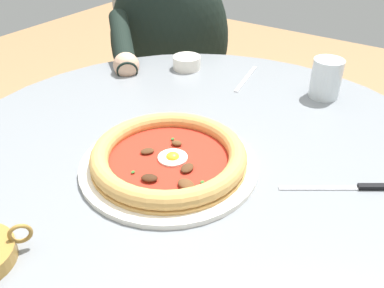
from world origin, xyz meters
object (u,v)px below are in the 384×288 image
(steak_knife, at_px, (365,187))
(diner_person, at_px, (171,92))
(ramekin_capers, at_px, (187,62))
(fork_utensil, at_px, (246,79))
(dining_table, at_px, (196,212))
(cafe_chair_diner, at_px, (169,74))
(water_glass, at_px, (326,80))
(pizza_on_plate, at_px, (169,158))

(steak_knife, distance_m, diner_person, 0.92)
(ramekin_capers, xyz_separation_m, fork_utensil, (0.03, -0.17, -0.02))
(dining_table, xyz_separation_m, cafe_chair_diner, (0.64, 0.56, -0.05))
(water_glass, relative_size, diner_person, 0.08)
(steak_knife, xyz_separation_m, fork_utensil, (0.28, 0.38, -0.00))
(fork_utensil, bearing_deg, cafe_chair_diner, 58.40)
(water_glass, height_order, cafe_chair_diner, cafe_chair_diner)
(ramekin_capers, bearing_deg, fork_utensil, -80.63)
(dining_table, bearing_deg, water_glass, -18.49)
(steak_knife, relative_size, fork_utensil, 1.15)
(water_glass, bearing_deg, diner_person, 74.21)
(water_glass, distance_m, ramekin_capers, 0.37)
(dining_table, relative_size, cafe_chair_diner, 1.16)
(water_glass, relative_size, cafe_chair_diner, 0.10)
(water_glass, bearing_deg, steak_knife, -149.23)
(dining_table, xyz_separation_m, diner_person, (0.53, 0.46, -0.06))
(water_glass, bearing_deg, fork_utensil, 94.56)
(fork_utensil, distance_m, cafe_chair_diner, 0.60)
(dining_table, distance_m, pizza_on_plate, 0.19)
(ramekin_capers, bearing_deg, steak_knife, -115.15)
(fork_utensil, xyz_separation_m, cafe_chair_diner, (0.30, 0.48, -0.21))
(pizza_on_plate, relative_size, cafe_chair_diner, 0.36)
(ramekin_capers, height_order, diner_person, diner_person)
(water_glass, height_order, steak_knife, water_glass)
(ramekin_capers, bearing_deg, diner_person, 45.91)
(ramekin_capers, height_order, fork_utensil, ramekin_capers)
(fork_utensil, bearing_deg, water_glass, -85.44)
(ramekin_capers, bearing_deg, cafe_chair_diner, 44.02)
(pizza_on_plate, distance_m, fork_utensil, 0.43)
(dining_table, bearing_deg, fork_utensil, 12.51)
(pizza_on_plate, relative_size, ramekin_capers, 4.30)
(dining_table, relative_size, steak_knife, 5.34)
(steak_knife, relative_size, diner_person, 0.17)
(cafe_chair_diner, bearing_deg, pizza_on_plate, -142.71)
(dining_table, height_order, water_glass, water_glass)
(pizza_on_plate, height_order, fork_utensil, pizza_on_plate)
(pizza_on_plate, distance_m, cafe_chair_diner, 0.93)
(dining_table, bearing_deg, diner_person, 41.04)
(pizza_on_plate, bearing_deg, fork_utensil, 8.79)
(cafe_chair_diner, bearing_deg, diner_person, -139.75)
(fork_utensil, bearing_deg, ramekin_capers, 99.37)
(ramekin_capers, distance_m, fork_utensil, 0.17)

